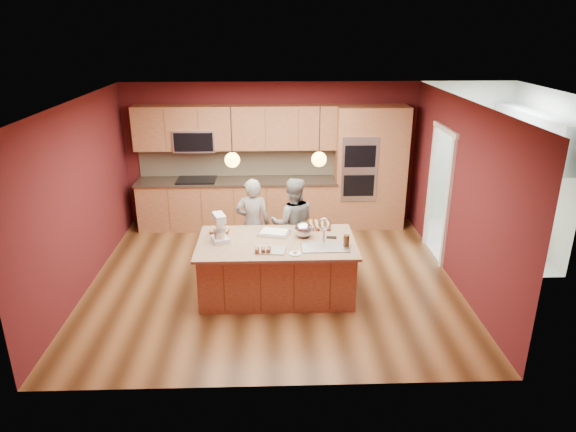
{
  "coord_description": "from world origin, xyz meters",
  "views": [
    {
      "loc": [
        -0.0,
        -7.06,
        3.7
      ],
      "look_at": [
        0.23,
        -0.1,
        1.07
      ],
      "focal_mm": 32.0,
      "sensor_mm": 36.0,
      "label": 1
    }
  ],
  "objects_px": {
    "person_left": "(253,224)",
    "island": "(278,267)",
    "stand_mixer": "(220,230)",
    "mixing_bowl": "(304,230)",
    "person_right": "(293,223)"
  },
  "relations": [
    {
      "from": "person_left",
      "to": "mixing_bowl",
      "type": "height_order",
      "value": "person_left"
    },
    {
      "from": "person_left",
      "to": "stand_mixer",
      "type": "relative_size",
      "value": 3.7
    },
    {
      "from": "island",
      "to": "stand_mixer",
      "type": "height_order",
      "value": "stand_mixer"
    },
    {
      "from": "stand_mixer",
      "to": "mixing_bowl",
      "type": "distance_m",
      "value": 1.19
    },
    {
      "from": "person_right",
      "to": "island",
      "type": "bearing_deg",
      "value": 72.51
    },
    {
      "from": "island",
      "to": "person_left",
      "type": "height_order",
      "value": "person_left"
    },
    {
      "from": "stand_mixer",
      "to": "island",
      "type": "bearing_deg",
      "value": -23.16
    },
    {
      "from": "person_left",
      "to": "island",
      "type": "bearing_deg",
      "value": 115.12
    },
    {
      "from": "person_right",
      "to": "mixing_bowl",
      "type": "relative_size",
      "value": 5.52
    },
    {
      "from": "person_left",
      "to": "stand_mixer",
      "type": "height_order",
      "value": "person_left"
    },
    {
      "from": "island",
      "to": "mixing_bowl",
      "type": "distance_m",
      "value": 0.65
    },
    {
      "from": "island",
      "to": "mixing_bowl",
      "type": "xyz_separation_m",
      "value": [
        0.38,
        0.16,
        0.51
      ]
    },
    {
      "from": "person_right",
      "to": "mixing_bowl",
      "type": "xyz_separation_m",
      "value": [
        0.12,
        -0.72,
        0.18
      ]
    },
    {
      "from": "person_left",
      "to": "mixing_bowl",
      "type": "relative_size",
      "value": 5.51
    },
    {
      "from": "person_left",
      "to": "stand_mixer",
      "type": "xyz_separation_m",
      "value": [
        -0.43,
        -0.83,
        0.25
      ]
    }
  ]
}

